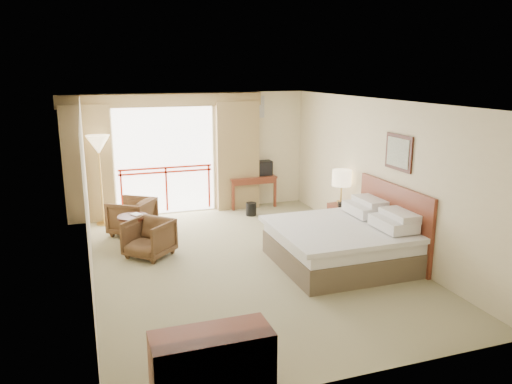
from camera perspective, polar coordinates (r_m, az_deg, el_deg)
name	(u,v)px	position (r m, az deg, el deg)	size (l,w,h in m)	color
floor	(247,262)	(8.60, -1.03, -7.97)	(7.00, 7.00, 0.00)	#918A61
ceiling	(246,102)	(8.01, -1.11, 10.29)	(7.00, 7.00, 0.00)	white
wall_back	(200,152)	(11.52, -6.44, 4.52)	(5.00, 5.00, 0.00)	beige
wall_front	(354,259)	(5.12, 11.17, -7.53)	(5.00, 5.00, 0.00)	beige
wall_left	(87,197)	(7.83, -18.77, -0.55)	(7.00, 7.00, 0.00)	beige
wall_right	(379,175)	(9.26, 13.83, 1.93)	(7.00, 7.00, 0.00)	beige
balcony_door	(165,161)	(11.38, -10.34, 3.51)	(2.40, 2.40, 0.00)	white
balcony_railing	(166,178)	(11.44, -10.24, 1.58)	(2.09, 0.03, 1.02)	red
curtain_left	(88,164)	(11.13, -18.68, 3.03)	(1.00, 0.26, 2.50)	olive
curtain_right	(237,156)	(11.61, -2.16, 4.17)	(1.00, 0.26, 2.50)	olive
valance	(163,100)	(11.13, -10.56, 10.27)	(4.40, 0.22, 0.28)	olive
hvac_vent	(254,107)	(11.72, -0.25, 9.69)	(0.50, 0.04, 0.50)	silver
bed	(343,242)	(8.52, 9.90, -5.70)	(2.13, 2.06, 0.97)	brown
headboard	(393,221)	(8.92, 15.42, -3.25)	(0.06, 2.10, 1.30)	maroon
framed_art	(399,152)	(8.67, 15.99, 4.37)	(0.04, 0.72, 0.60)	black
nightstand	(341,218)	(10.18, 9.72, -2.98)	(0.40, 0.48, 0.57)	maroon
table_lamp	(342,179)	(10.02, 9.77, 1.52)	(0.38, 0.38, 0.67)	tan
phone	(343,205)	(9.94, 9.95, -1.43)	(0.19, 0.15, 0.09)	black
desk	(251,182)	(11.92, -0.63, 1.13)	(1.13, 0.55, 0.74)	maroon
tv	(263,168)	(11.90, 0.82, 2.76)	(0.39, 0.31, 0.35)	black
coffee_maker	(237,171)	(11.71, -2.19, 2.39)	(0.13, 0.13, 0.28)	black
cup	(244,175)	(11.73, -1.41, 1.96)	(0.07, 0.07, 0.10)	white
wastebasket	(251,209)	(11.21, -0.56, -1.96)	(0.23, 0.23, 0.29)	black
armchair_far	(133,234)	(10.32, -13.88, -4.63)	(0.77, 0.79, 0.72)	#48301D
armchair_near	(150,256)	(9.04, -12.02, -7.18)	(0.71, 0.73, 0.66)	#48301D
side_table	(133,226)	(9.41, -13.85, -3.79)	(0.55, 0.55, 0.60)	black
book	(133,216)	(9.35, -13.92, -2.65)	(0.15, 0.20, 0.02)	white
floor_lamp	(98,148)	(10.74, -17.56, 4.80)	(0.48, 0.48, 1.89)	tan
dresser	(212,370)	(5.11, -5.01, -19.56)	(1.16, 0.49, 0.77)	maroon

